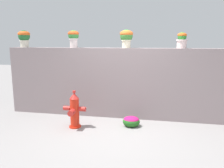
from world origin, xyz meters
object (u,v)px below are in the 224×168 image
fire_hydrant (74,111)px  flower_bush_left (131,121)px  potted_plant_2 (126,37)px  potted_plant_3 (182,39)px  potted_plant_0 (24,37)px  potted_plant_1 (73,37)px

fire_hydrant → flower_bush_left: bearing=14.2°
fire_hydrant → potted_plant_2: bearing=44.4°
potted_plant_3 → flower_bush_left: size_ratio=0.96×
potted_plant_0 → fire_hydrant: potted_plant_0 is taller
potted_plant_2 → flower_bush_left: 2.02m
potted_plant_1 → potted_plant_3: size_ratio=1.19×
potted_plant_1 → potted_plant_3: (2.65, -0.00, -0.07)m
potted_plant_0 → potted_plant_1: bearing=-1.4°
flower_bush_left → potted_plant_1: bearing=156.9°
fire_hydrant → flower_bush_left: (1.24, 0.31, -0.26)m
potted_plant_0 → flower_bush_left: potted_plant_0 is taller
potted_plant_1 → potted_plant_3: potted_plant_1 is taller
fire_hydrant → flower_bush_left: size_ratio=2.17×
fire_hydrant → potted_plant_1: bearing=109.0°
potted_plant_2 → potted_plant_0: bearing=179.4°
potted_plant_2 → fire_hydrant: bearing=-135.6°
potted_plant_0 → potted_plant_3: bearing=-0.5°
potted_plant_2 → potted_plant_1: bearing=-179.7°
potted_plant_2 → flower_bush_left: bearing=-71.7°
potted_plant_0 → potted_plant_1: 1.40m
potted_plant_0 → potted_plant_3: (4.05, -0.04, -0.07)m
potted_plant_3 → potted_plant_2: bearing=179.6°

